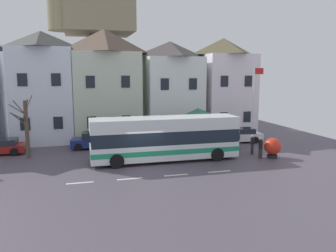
{
  "coord_description": "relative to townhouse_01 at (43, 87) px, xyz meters",
  "views": [
    {
      "loc": [
        -4.5,
        -22.41,
        6.53
      ],
      "look_at": [
        2.79,
        4.54,
        2.12
      ],
      "focal_mm": 36.3,
      "sensor_mm": 36.0,
      "label": 1
    }
  ],
  "objects": [
    {
      "name": "ground_plane",
      "position": [
        7.52,
        -12.34,
        -5.23
      ],
      "size": [
        40.0,
        60.0,
        0.07
      ],
      "color": "#514855"
    },
    {
      "name": "townhouse_01",
      "position": [
        0.0,
        0.0,
        0.0
      ],
      "size": [
        5.49,
        6.75,
        10.4
      ],
      "color": "silver",
      "rests_on": "ground_plane"
    },
    {
      "name": "townhouse_02",
      "position": [
        5.87,
        -0.43,
        0.16
      ],
      "size": [
        6.35,
        5.89,
        10.73
      ],
      "color": "beige",
      "rests_on": "ground_plane"
    },
    {
      "name": "townhouse_03",
      "position": [
        12.61,
        -0.1,
        -0.34
      ],
      "size": [
        5.66,
        6.54,
        9.72
      ],
      "color": "white",
      "rests_on": "ground_plane"
    },
    {
      "name": "townhouse_04",
      "position": [
        18.65,
        -0.01,
        -0.1
      ],
      "size": [
        5.26,
        6.74,
        10.21
      ],
      "color": "white",
      "rests_on": "ground_plane"
    },
    {
      "name": "hilltop_castle",
      "position": [
        6.79,
        21.45,
        2.12
      ],
      "size": [
        32.33,
        32.33,
        22.48
      ],
      "color": "#65554E",
      "rests_on": "ground_plane"
    },
    {
      "name": "transit_bus",
      "position": [
        9.26,
        -10.81,
        -3.55
      ],
      "size": [
        10.99,
        2.67,
        3.27
      ],
      "rotation": [
        0.0,
        0.0,
        -0.01
      ],
      "color": "silver",
      "rests_on": "ground_plane"
    },
    {
      "name": "bus_shelter",
      "position": [
        13.18,
        -7.15,
        -2.27
      ],
      "size": [
        3.6,
        3.6,
        3.5
      ],
      "color": "#473D33",
      "rests_on": "ground_plane"
    },
    {
      "name": "parked_car_00",
      "position": [
        4.41,
        -5.11,
        -4.51
      ],
      "size": [
        4.02,
        2.15,
        1.42
      ],
      "rotation": [
        0.0,
        0.0,
        3.04
      ],
      "color": "navy",
      "rests_on": "ground_plane"
    },
    {
      "name": "parked_car_01",
      "position": [
        17.63,
        -5.9,
        -4.55
      ],
      "size": [
        4.79,
        2.36,
        1.31
      ],
      "rotation": [
        0.0,
        0.0,
        3.01
      ],
      "color": "white",
      "rests_on": "ground_plane"
    },
    {
      "name": "pedestrian_00",
      "position": [
        16.54,
        -12.0,
        -4.3
      ],
      "size": [
        0.34,
        0.3,
        1.63
      ],
      "color": "#38332D",
      "rests_on": "ground_plane"
    },
    {
      "name": "pedestrian_01",
      "position": [
        16.43,
        -8.48,
        -4.33
      ],
      "size": [
        0.34,
        0.34,
        1.58
      ],
      "color": "#2D2D38",
      "rests_on": "ground_plane"
    },
    {
      "name": "pedestrian_02",
      "position": [
        16.63,
        -10.59,
        -4.38
      ],
      "size": [
        0.31,
        0.39,
        1.58
      ],
      "color": "#2D2D38",
      "rests_on": "ground_plane"
    },
    {
      "name": "pedestrian_03",
      "position": [
        13.13,
        -8.6,
        -4.31
      ],
      "size": [
        0.34,
        0.34,
        1.57
      ],
      "color": "#2D2D38",
      "rests_on": "ground_plane"
    },
    {
      "name": "public_bench",
      "position": [
        14.43,
        -4.76,
        -4.73
      ],
      "size": [
        1.46,
        0.48,
        0.87
      ],
      "color": "brown",
      "rests_on": "ground_plane"
    },
    {
      "name": "flagpole",
      "position": [
        18.84,
        -6.68,
        -1.14
      ],
      "size": [
        0.95,
        0.1,
        7.01
      ],
      "color": "silver",
      "rests_on": "ground_plane"
    },
    {
      "name": "harbour_buoy",
      "position": [
        17.49,
        -12.16,
        -4.35
      ],
      "size": [
        1.3,
        1.3,
        1.55
      ],
      "color": "black",
      "rests_on": "ground_plane"
    },
    {
      "name": "bare_tree_02",
      "position": [
        -0.77,
        -7.27,
        -2.8
      ],
      "size": [
        1.64,
        2.03,
        4.79
      ],
      "color": "brown",
      "rests_on": "ground_plane"
    }
  ]
}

